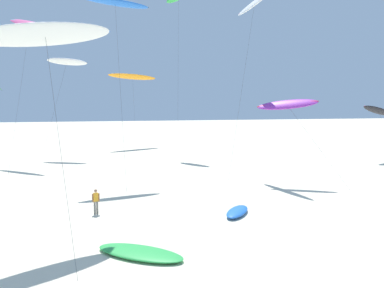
# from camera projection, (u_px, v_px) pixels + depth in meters

# --- Properties ---
(flying_kite_0) EXTENTS (7.38, 9.14, 12.08)m
(flying_kite_0) POSITION_uv_depth(u_px,v_px,m) (45.00, 34.00, 21.56)
(flying_kite_0) COLOR white
(flying_kite_0) RESTS_ON ground
(flying_kite_1) EXTENTS (5.67, 9.37, 13.30)m
(flying_kite_1) POSITION_uv_depth(u_px,v_px,m) (67.00, 62.00, 54.05)
(flying_kite_1) COLOR white
(flying_kite_1) RESTS_ON ground
(flying_kite_3) EXTENTS (5.08, 8.40, 7.19)m
(flying_kite_3) POSITION_uv_depth(u_px,v_px,m) (378.00, 111.00, 51.22)
(flying_kite_3) COLOR black
(flying_kite_3) RESTS_ON ground
(flying_kite_4) EXTENTS (6.10, 12.59, 17.79)m
(flying_kite_4) POSITION_uv_depth(u_px,v_px,m) (30.00, 24.00, 48.91)
(flying_kite_4) COLOR #EA5193
(flying_kite_4) RESTS_ON ground
(flying_kite_5) EXTENTS (6.11, 6.58, 7.86)m
(flying_kite_5) POSITION_uv_depth(u_px,v_px,m) (288.00, 104.00, 36.75)
(flying_kite_5) COLOR purple
(flying_kite_5) RESTS_ON ground
(flying_kite_6) EXTENTS (8.48, 11.87, 11.95)m
(flying_kite_6) POSITION_uv_depth(u_px,v_px,m) (133.00, 77.00, 66.67)
(flying_kite_6) COLOR orange
(flying_kite_6) RESTS_ON ground
(flying_kite_8) EXTENTS (4.74, 6.69, 17.97)m
(flying_kite_8) POSITION_uv_depth(u_px,v_px,m) (254.00, 3.00, 40.24)
(flying_kite_8) COLOR white
(flying_kite_8) RESTS_ON ground
(flying_kite_9) EXTENTS (6.54, 7.66, 16.91)m
(flying_kite_9) POSITION_uv_depth(u_px,v_px,m) (115.00, 2.00, 37.84)
(flying_kite_9) COLOR blue
(flying_kite_9) RESTS_ON ground
(grounded_kite_0) EXTENTS (4.73, 4.29, 0.30)m
(grounded_kite_0) POSITION_uv_depth(u_px,v_px,m) (140.00, 253.00, 19.76)
(grounded_kite_0) COLOR green
(grounded_kite_0) RESTS_ON ground
(grounded_kite_1) EXTENTS (2.75, 3.34, 0.39)m
(grounded_kite_1) POSITION_uv_depth(u_px,v_px,m) (237.00, 211.00, 26.94)
(grounded_kite_1) COLOR blue
(grounded_kite_1) RESTS_ON ground
(person_near_left) EXTENTS (0.50, 0.26, 1.66)m
(person_near_left) POSITION_uv_depth(u_px,v_px,m) (96.00, 200.00, 26.97)
(person_near_left) COLOR slate
(person_near_left) RESTS_ON ground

